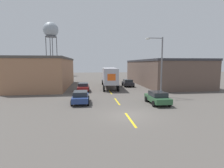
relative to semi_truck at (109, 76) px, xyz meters
The scene contains 11 objects.
ground_plane 19.67m from the semi_truck, 91.41° to the right, with size 160.00×160.00×0.00m, color #56514C.
road_centerline 13.67m from the semi_truck, 92.05° to the right, with size 0.20×18.57×0.01m.
warehouse_left 13.11m from the semi_truck, behind, with size 9.71×19.31×5.98m.
warehouse_right 13.51m from the semi_truck, 18.05° to the left, with size 11.52×23.64×5.65m.
semi_truck is the anchor object (origin of this frame).
parked_car_right_far 4.41m from the semi_truck, 11.87° to the left, with size 2.08×4.17×1.48m.
parked_car_left_far 7.05m from the semi_truck, 136.74° to the right, with size 2.08×4.17×1.48m.
parked_car_right_near 16.04m from the semi_truck, 75.32° to the right, with size 2.08×4.17×1.48m.
parked_car_left_near 14.88m from the semi_truck, 109.78° to the right, with size 2.08×4.17×1.48m.
water_tower 46.16m from the semi_truck, 116.03° to the left, with size 5.96×5.96×21.18m.
street_lamp 12.85m from the semi_truck, 61.44° to the right, with size 2.52×0.32×8.44m.
Camera 1 is at (-3.37, -15.38, 4.75)m, focal length 28.00 mm.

